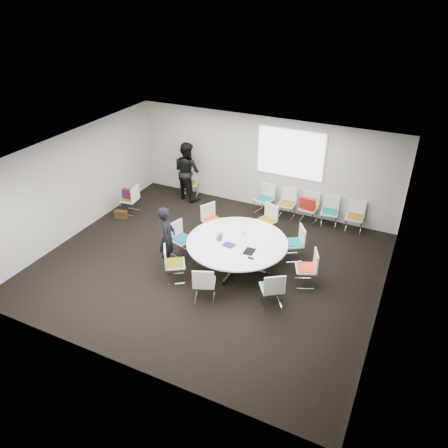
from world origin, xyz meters
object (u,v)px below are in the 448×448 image
at_px(chair_ring_a, 306,274).
at_px(chair_ring_f, 175,270).
at_px(chair_ring_d, 212,226).
at_px(chair_back_d, 329,217).
at_px(maroon_bag, 129,194).
at_px(chair_person_back, 190,188).
at_px(chair_ring_b, 293,249).
at_px(chair_ring_e, 182,245).
at_px(chair_spare_left, 131,205).
at_px(laptop, 221,237).
at_px(chair_back_b, 286,209).
at_px(conference_table, 237,247).
at_px(cup, 244,232).
at_px(person_back, 187,171).
at_px(person_main, 167,237).
at_px(chair_ring_g, 204,289).
at_px(chair_ring_h, 271,294).
at_px(brown_bag, 121,214).
at_px(chair_back_c, 308,213).
at_px(chair_back_e, 354,223).
at_px(chair_ring_c, 266,226).
at_px(chair_back_a, 264,204).

distance_m(chair_ring_a, chair_ring_f, 3.01).
xyz_separation_m(chair_ring_d, chair_back_d, (2.74, 1.86, 0.00)).
bearing_deg(maroon_bag, chair_back_d, 17.83).
relative_size(chair_person_back, maroon_bag, 2.20).
height_order(chair_ring_b, chair_ring_d, same).
distance_m(chair_ring_a, chair_ring_e, 3.19).
height_order(chair_spare_left, laptop, chair_spare_left).
height_order(chair_back_b, chair_person_back, same).
xyz_separation_m(chair_ring_e, chair_ring_f, (0.40, -0.99, 0.00)).
distance_m(conference_table, cup, 0.46).
bearing_deg(maroon_bag, chair_spare_left, 6.94).
bearing_deg(chair_ring_d, person_back, -106.98).
bearing_deg(chair_ring_d, chair_ring_a, 97.89).
bearing_deg(person_main, laptop, -83.24).
xyz_separation_m(chair_ring_g, cup, (0.13, 1.82, 0.50)).
xyz_separation_m(chair_ring_h, person_main, (-2.78, 0.33, 0.51)).
height_order(chair_back_b, chair_back_d, same).
distance_m(chair_ring_d, chair_back_b, 2.35).
bearing_deg(chair_back_b, brown_bag, 25.45).
bearing_deg(chair_ring_e, chair_ring_b, 127.29).
distance_m(chair_ring_f, chair_back_b, 4.22).
relative_size(chair_spare_left, maroon_bag, 2.20).
distance_m(chair_ring_g, chair_spare_left, 4.65).
xyz_separation_m(chair_spare_left, maroon_bag, (-0.02, -0.00, 0.34)).
xyz_separation_m(chair_ring_e, chair_ring_h, (2.73, -0.87, 0.00)).
relative_size(chair_ring_f, chair_ring_h, 1.00).
xyz_separation_m(chair_ring_h, chair_back_b, (-0.97, 3.86, 0.00)).
xyz_separation_m(chair_spare_left, brown_bag, (-0.08, -0.40, -0.16)).
xyz_separation_m(chair_ring_f, laptop, (0.68, 1.08, 0.47)).
height_order(chair_ring_a, chair_ring_f, same).
bearing_deg(chair_back_c, brown_bag, 27.96).
xyz_separation_m(conference_table, chair_back_c, (0.92, 2.93, -0.28)).
bearing_deg(chair_ring_h, conference_table, 107.78).
xyz_separation_m(chair_ring_a, chair_back_e, (0.51, 2.90, 0.00)).
bearing_deg(laptop, chair_ring_h, -144.56).
bearing_deg(chair_back_e, chair_person_back, -2.26).
relative_size(chair_spare_left, chair_person_back, 1.00).
distance_m(conference_table, chair_ring_g, 1.45).
bearing_deg(maroon_bag, chair_ring_d, -1.76).
height_order(chair_ring_a, laptop, chair_ring_a).
height_order(chair_ring_h, chair_back_c, same).
bearing_deg(cup, chair_ring_b, 26.18).
relative_size(chair_ring_a, chair_ring_g, 1.00).
bearing_deg(chair_ring_c, chair_back_d, -117.31).
height_order(chair_ring_c, laptop, chair_ring_c).
distance_m(chair_ring_g, brown_bag, 4.50).
bearing_deg(chair_back_b, chair_back_a, -1.03).
relative_size(conference_table, chair_back_d, 2.73).
distance_m(chair_ring_c, cup, 1.40).
bearing_deg(person_back, chair_ring_g, 140.95).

